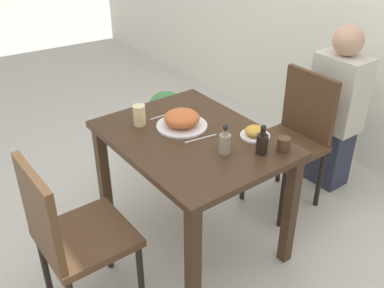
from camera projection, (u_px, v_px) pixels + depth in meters
name	position (u px, v px, depth m)	size (l,w,h in m)	color
ground_plane	(192.00, 239.00, 2.82)	(16.00, 16.00, 0.00)	beige
dining_table	(192.00, 154.00, 2.50)	(1.02, 0.78, 0.74)	#3D2819
chair_near	(69.00, 233.00, 2.10)	(0.42, 0.42, 0.91)	#4C331E
chair_far	(294.00, 133.00, 2.92)	(0.42, 0.42, 0.91)	#4C331E
food_plate	(182.00, 120.00, 2.51)	(0.29, 0.29, 0.10)	white
side_plate	(255.00, 133.00, 2.42)	(0.16, 0.16, 0.06)	white
drink_cup	(284.00, 144.00, 2.29)	(0.07, 0.07, 0.07)	#4C331E
juice_glass	(139.00, 115.00, 2.52)	(0.07, 0.07, 0.12)	beige
sauce_bottle	(262.00, 143.00, 2.26)	(0.06, 0.06, 0.16)	black
condiment_bottle	(225.00, 142.00, 2.26)	(0.06, 0.06, 0.16)	gray
fork_utensil	(165.00, 115.00, 2.65)	(0.01, 0.20, 0.00)	silver
spoon_utensil	(201.00, 139.00, 2.41)	(0.04, 0.19, 0.00)	silver
potted_plant_left	(167.00, 122.00, 3.41)	(0.29, 0.29, 0.60)	#51331E
person_figure	(336.00, 110.00, 3.08)	(0.34, 0.22, 1.17)	#2D3347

